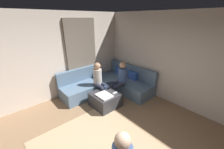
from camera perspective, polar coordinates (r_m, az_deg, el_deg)
The scene contains 10 objects.
wall_back at distance 4.37m, azimuth 28.23°, elevation 4.30°, with size 6.00×0.12×2.70m, color beige.
wall_left at distance 4.60m, azimuth -27.11°, elevation 5.32°, with size 0.12×6.00×2.70m, color beige.
curtain_panel at distance 5.00m, azimuth -12.20°, elevation 7.26°, with size 0.06×1.10×2.50m, color #726659.
sectional_couch at distance 5.05m, azimuth -1.27°, elevation -3.83°, with size 2.10×2.55×0.87m.
ottoman at distance 4.28m, azimuth -2.71°, elevation -10.15°, with size 0.76×0.76×0.42m, color #333338.
folded_blanket at distance 4.03m, azimuth -3.21°, elevation -8.56°, with size 0.44×0.36×0.04m, color white.
coffee_mug at distance 4.39m, azimuth -2.75°, elevation -5.33°, with size 0.08×0.08×0.10m, color #334C72.
game_remote at distance 4.17m, azimuth 1.18°, elevation -7.51°, with size 0.05×0.15×0.02m, color white.
person_on_couch_back at distance 4.58m, azimuth 3.37°, elevation -1.51°, with size 0.30×0.60×1.20m.
person_on_couch_side at distance 4.49m, azimuth -5.18°, elevation -2.05°, with size 0.60×0.30×1.20m.
Camera 1 is at (1.40, -1.04, 2.50)m, focal length 22.34 mm.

